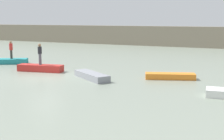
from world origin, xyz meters
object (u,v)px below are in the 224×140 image
object	(u,v)px
rowboat_red	(40,68)
person_red_shirt	(11,49)
rowboat_orange	(170,76)
rowboat_teal	(12,61)
rowboat_grey	(92,76)
person_dark_shirt	(40,53)

from	to	relation	value
rowboat_red	person_red_shirt	xyz separation A→B (m)	(-5.24, 2.38, 1.15)
rowboat_orange	rowboat_teal	bearing A→B (deg)	156.09
rowboat_orange	rowboat_red	bearing A→B (deg)	167.08
rowboat_grey	rowboat_orange	distance (m)	5.60
rowboat_grey	rowboat_red	bearing A→B (deg)	-157.87
rowboat_grey	person_red_shirt	bearing A→B (deg)	-164.56
rowboat_red	rowboat_grey	size ratio (longest dim) A/B	1.03
person_red_shirt	rowboat_orange	bearing A→B (deg)	-4.08
rowboat_teal	person_red_shirt	distance (m)	1.18
rowboat_orange	person_red_shirt	world-z (taller)	person_red_shirt
rowboat_teal	person_dark_shirt	world-z (taller)	person_dark_shirt
rowboat_teal	person_red_shirt	xyz separation A→B (m)	(0.00, 0.00, 1.18)
rowboat_teal	rowboat_orange	distance (m)	15.71
rowboat_red	person_red_shirt	world-z (taller)	person_red_shirt
rowboat_red	rowboat_teal	bearing A→B (deg)	145.20
rowboat_grey	rowboat_orange	xyz separation A→B (m)	(5.09, 2.34, -0.02)
person_dark_shirt	rowboat_orange	bearing A→B (deg)	6.92
rowboat_red	person_red_shirt	bearing A→B (deg)	145.20
person_red_shirt	rowboat_teal	bearing A→B (deg)	-135.00
rowboat_red	rowboat_orange	xyz separation A→B (m)	(10.43, 1.27, -0.07)
rowboat_red	person_dark_shirt	size ratio (longest dim) A/B	2.18
rowboat_grey	person_red_shirt	distance (m)	11.20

